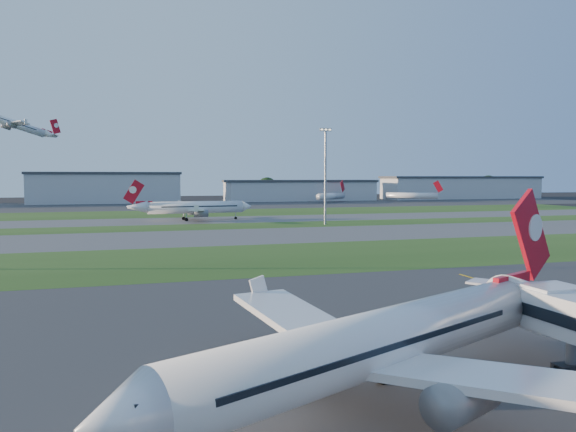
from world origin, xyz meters
name	(u,v)px	position (x,y,z in m)	size (l,w,h in m)	color
grass_strip_a	(357,254)	(0.00, 52.00, 0.01)	(300.00, 34.00, 0.01)	#274717
taxiway_a	(298,235)	(0.00, 85.00, 0.01)	(300.00, 32.00, 0.01)	#515154
grass_strip_b	(269,225)	(0.00, 110.00, 0.01)	(300.00, 18.00, 0.01)	#274717
taxiway_b	(251,219)	(0.00, 132.00, 0.01)	(300.00, 26.00, 0.01)	#515154
grass_strip_c	(231,213)	(0.00, 165.00, 0.01)	(300.00, 40.00, 0.01)	#274717
apron_far	(207,205)	(0.00, 225.00, 0.01)	(400.00, 80.00, 0.01)	#333335
airliner_parked	(384,342)	(-23.64, -5.97, 3.74)	(31.76, 27.08, 10.65)	white
airliner_taxiing	(195,208)	(-16.91, 132.24, 3.79)	(34.59, 29.29, 10.79)	white
airliner_departing	(12,123)	(-79.71, 217.98, 34.54)	(30.94, 26.24, 10.18)	white
mini_jet_near	(331,196)	(62.80, 228.65, 3.28)	(22.32, 20.54, 9.48)	white
mini_jet_far	(412,196)	(104.96, 223.33, 3.28)	(25.98, 15.18, 9.48)	white
light_mast_centre	(325,169)	(15.00, 108.00, 14.81)	(3.20, 0.70, 25.80)	gray
hangar_west	(106,188)	(-45.00, 255.00, 7.64)	(71.40, 23.00, 15.20)	#A6A9AE
hangar_east	(300,190)	(55.00, 255.00, 5.64)	(81.60, 23.00, 11.20)	#A6A9AE
hangar_far_east	(462,187)	(155.00, 255.00, 6.64)	(96.90, 23.00, 13.20)	#A6A9AE
tree_mid_west	(157,190)	(-20.00, 266.00, 5.84)	(9.90, 9.90, 10.80)	black
tree_mid_east	(267,188)	(40.00, 269.00, 6.81)	(11.55, 11.55, 12.60)	black
tree_east	(391,188)	(115.00, 267.00, 6.16)	(10.45, 10.45, 11.40)	black
tree_far_east	(488,185)	(185.00, 271.00, 7.46)	(12.65, 12.65, 13.80)	black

